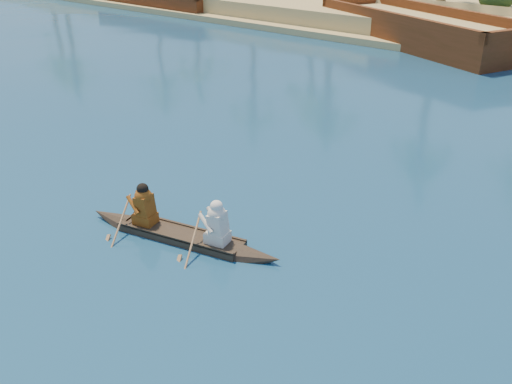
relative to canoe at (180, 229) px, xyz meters
The scene contains 3 objects.
shrub_cluster 30.00m from the canoe, 100.50° to the left, with size 100.00×6.00×2.40m, color #203814, non-canonical shape.
canoe is the anchor object (origin of this frame).
barge_mid 22.92m from the canoe, 103.09° to the left, with size 13.19×8.79×2.09m.
Camera 1 is at (13.46, -5.05, 6.27)m, focal length 40.00 mm.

